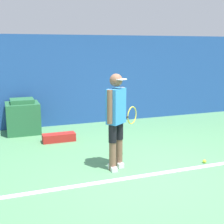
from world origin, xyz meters
TOP-DOWN VIEW (x-y plane):
  - ground_plane at (0.00, 0.00)m, footprint 24.00×24.00m
  - back_wall at (0.00, 3.80)m, footprint 24.00×0.10m
  - court_baseline at (0.00, -0.11)m, footprint 21.60×0.10m
  - tennis_player at (-0.29, 0.40)m, footprint 0.79×0.64m
  - tennis_ball at (1.32, 0.05)m, footprint 0.07×0.07m
  - covered_chair at (-1.65, 3.33)m, footprint 0.79×0.74m
  - equipment_bag at (-0.96, 2.30)m, footprint 0.73×0.26m

SIDE VIEW (x-z plane):
  - ground_plane at x=0.00m, z-range 0.00..0.00m
  - court_baseline at x=0.00m, z-range 0.00..0.01m
  - tennis_ball at x=1.32m, z-range 0.00..0.07m
  - equipment_bag at x=-0.96m, z-range 0.00..0.18m
  - covered_chair at x=-1.65m, z-range -0.02..0.83m
  - tennis_player at x=-0.29m, z-range 0.09..1.76m
  - back_wall at x=0.00m, z-range 0.00..2.41m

